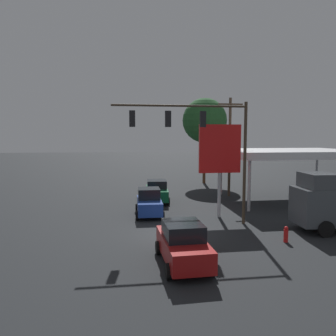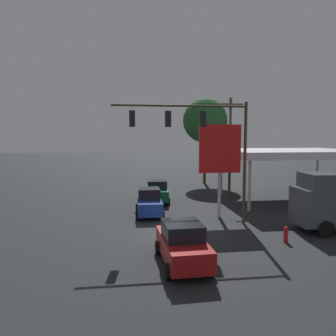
% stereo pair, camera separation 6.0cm
% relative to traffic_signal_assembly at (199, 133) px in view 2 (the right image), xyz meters
% --- Properties ---
extents(ground_plane, '(200.00, 200.00, 0.00)m').
position_rel_traffic_signal_assembly_xyz_m(ground_plane, '(1.87, 1.33, -5.97)').
color(ground_plane, black).
extents(traffic_signal_assembly, '(8.66, 0.43, 7.97)m').
position_rel_traffic_signal_assembly_xyz_m(traffic_signal_assembly, '(0.00, 0.00, 0.00)').
color(traffic_signal_assembly, '#473828').
rests_on(traffic_signal_assembly, ground).
extents(utility_pole, '(2.40, 0.26, 9.38)m').
position_rel_traffic_signal_assembly_xyz_m(utility_pole, '(-5.31, -9.80, -1.00)').
color(utility_pole, '#473828').
rests_on(utility_pole, ground).
extents(gas_station_canopy, '(11.40, 8.64, 4.56)m').
position_rel_traffic_signal_assembly_xyz_m(gas_station_canopy, '(-9.90, -7.12, -1.75)').
color(gas_station_canopy, silver).
rests_on(gas_station_canopy, ground).
extents(price_sign, '(3.00, 0.27, 6.60)m').
position_rel_traffic_signal_assembly_xyz_m(price_sign, '(-1.99, -1.97, -1.28)').
color(price_sign, '#B7B7BC').
rests_on(price_sign, ground).
extents(sedan_waiting, '(2.20, 4.47, 1.93)m').
position_rel_traffic_signal_assembly_xyz_m(sedan_waiting, '(2.14, 6.29, -5.02)').
color(sedan_waiting, maroon).
rests_on(sedan_waiting, ground).
extents(hatchback_crossing, '(2.03, 3.84, 1.97)m').
position_rel_traffic_signal_assembly_xyz_m(hatchback_crossing, '(2.94, -3.06, -5.03)').
color(hatchback_crossing, navy).
rests_on(hatchback_crossing, ground).
extents(sedan_far, '(2.28, 4.51, 1.93)m').
position_rel_traffic_signal_assembly_xyz_m(sedan_far, '(1.88, -7.93, -5.02)').
color(sedan_far, '#0C592D').
rests_on(sedan_far, ground).
extents(street_tree, '(5.38, 5.38, 10.36)m').
position_rel_traffic_signal_assembly_xyz_m(street_tree, '(-5.04, -18.62, 1.68)').
color(street_tree, '#4C331E').
rests_on(street_tree, ground).
extents(fire_hydrant, '(0.24, 0.24, 0.88)m').
position_rel_traffic_signal_assembly_xyz_m(fire_hydrant, '(-4.01, 3.99, -5.54)').
color(fire_hydrant, red).
rests_on(fire_hydrant, ground).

